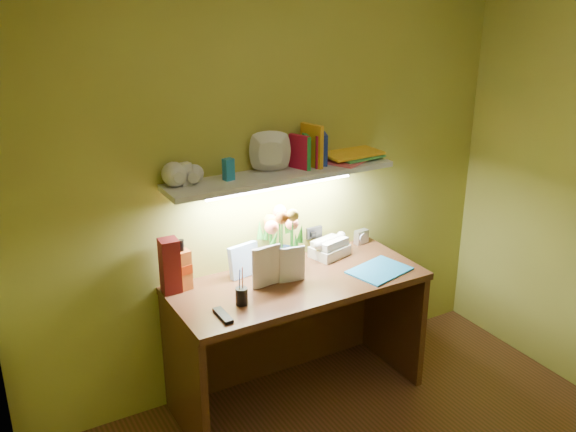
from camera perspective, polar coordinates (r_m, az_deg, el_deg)
The scene contains 13 objects.
desk at distance 3.68m, azimuth 0.87°, elevation -10.94°, with size 1.40×0.60×0.75m, color #3E1F11.
flower_bouquet at distance 3.56m, azimuth -0.65°, elevation -2.04°, with size 0.23×0.23×0.36m, color #0C1C3B, non-canonical shape.
telephone at distance 3.77m, azimuth 3.72°, elevation -2.68°, with size 0.21×0.16×0.13m, color #EDE6C9, non-canonical shape.
desk_clock at distance 3.97m, azimuth 6.53°, elevation -1.84°, with size 0.09×0.04×0.09m, color silver.
whisky_bottle at distance 3.40m, azimuth -9.37°, elevation -4.28°, with size 0.07×0.07×0.28m, color #BA541B, non-canonical shape.
whisky_box at distance 3.38m, azimuth -10.45°, elevation -4.37°, with size 0.09×0.09×0.29m, color #571111.
pen_cup at distance 3.24m, azimuth -4.16°, elevation -6.63°, with size 0.06×0.06×0.15m, color black.
art_card at distance 3.53m, azimuth -3.95°, elevation -3.95°, with size 0.18×0.04×0.18m, color white, non-canonical shape.
tv_remote at distance 3.16m, azimuth -5.80°, elevation -8.78°, with size 0.04×0.16×0.02m, color black.
blue_folder at distance 3.64m, azimuth 8.12°, elevation -4.81°, with size 0.32×0.24×0.01m, color #207CB7.
desk_book_a at distance 3.35m, azimuth -3.19°, elevation -4.84°, with size 0.17×0.02×0.23m, color beige.
desk_book_b at distance 3.42m, azimuth -0.79°, elevation -4.52°, with size 0.15×0.02×0.20m, color silver.
wall_shelf at distance 3.44m, azimuth -0.50°, elevation 4.28°, with size 1.30×0.35×0.27m.
Camera 1 is at (-1.60, -1.50, 2.31)m, focal length 40.00 mm.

